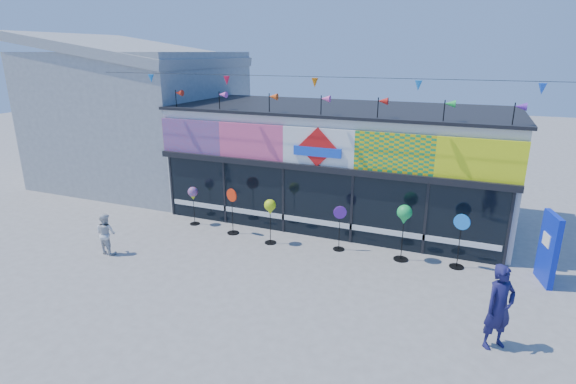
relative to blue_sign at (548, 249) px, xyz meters
The scene contains 12 objects.
ground 7.36m from the blue_sign, 157.64° to the right, with size 80.00×80.00×0.00m, color gray.
kite_shop 7.53m from the blue_sign, 154.85° to the left, with size 16.00×5.70×5.31m.
neighbour_building 17.41m from the blue_sign, 165.84° to the left, with size 8.18×7.20×6.87m.
blue_sign is the anchor object (origin of this frame).
spinner_0 11.21m from the blue_sign, behind, with size 0.36×0.36×1.41m.
spinner_1 9.50m from the blue_sign, behind, with size 0.44×0.41×1.61m.
spinner_2 7.97m from the blue_sign, behind, with size 0.38×0.38×1.51m.
spinner_3 5.74m from the blue_sign, behind, with size 0.39×0.37×1.46m.
spinner_4 3.82m from the blue_sign, behind, with size 0.44×0.44×1.75m.
spinner_5 2.22m from the blue_sign, behind, with size 0.46×0.42×1.64m.
adult_man 3.79m from the blue_sign, 110.15° to the right, with size 0.69×0.45×1.88m, color #181748.
child 12.71m from the blue_sign, 166.04° to the right, with size 0.63×0.37×1.30m, color silver.
Camera 1 is at (4.49, -10.01, 6.01)m, focal length 28.00 mm.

